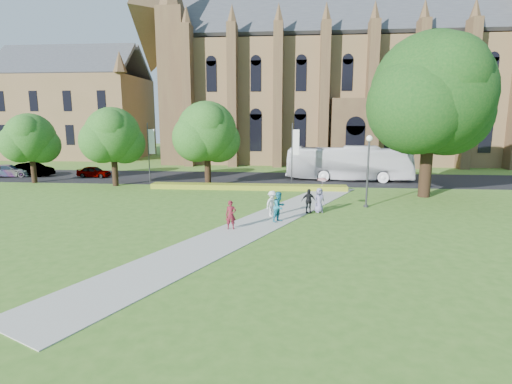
# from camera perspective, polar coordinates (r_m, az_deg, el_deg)

# --- Properties ---
(ground) EXTENTS (160.00, 160.00, 0.00)m
(ground) POSITION_cam_1_polar(r_m,az_deg,el_deg) (23.75, 0.09, -5.20)
(ground) COLOR #3C6D20
(ground) RESTS_ON ground
(road) EXTENTS (160.00, 10.00, 0.02)m
(road) POSITION_cam_1_polar(r_m,az_deg,el_deg) (43.30, 2.47, 1.93)
(road) COLOR black
(road) RESTS_ON ground
(footpath) EXTENTS (15.58, 28.54, 0.04)m
(footpath) POSITION_cam_1_polar(r_m,az_deg,el_deg) (24.70, 0.30, -4.54)
(footpath) COLOR #B2B2A8
(footpath) RESTS_ON ground
(flower_hedge) EXTENTS (18.00, 1.40, 0.45)m
(flower_hedge) POSITION_cam_1_polar(r_m,az_deg,el_deg) (36.73, -1.17, 0.75)
(flower_hedge) COLOR gold
(flower_hedge) RESTS_ON ground
(cathedral) EXTENTS (52.60, 18.25, 28.00)m
(cathedral) POSITION_cam_1_polar(r_m,az_deg,el_deg) (63.35, 12.94, 16.14)
(cathedral) COLOR brown
(cathedral) RESTS_ON ground
(building_west) EXTENTS (22.00, 14.00, 18.30)m
(building_west) POSITION_cam_1_polar(r_m,az_deg,el_deg) (74.19, -24.37, 11.69)
(building_west) COLOR brown
(building_west) RESTS_ON ground
(streetlamp) EXTENTS (0.44, 0.44, 5.24)m
(streetlamp) POSITION_cam_1_polar(r_m,az_deg,el_deg) (29.94, 15.74, 4.09)
(streetlamp) COLOR #38383D
(streetlamp) RESTS_ON ground
(large_tree) EXTENTS (9.60, 9.60, 13.20)m
(large_tree) POSITION_cam_1_polar(r_m,az_deg,el_deg) (35.56, 23.78, 12.74)
(large_tree) COLOR #332114
(large_tree) RESTS_ON ground
(street_tree_0) EXTENTS (5.20, 5.20, 7.50)m
(street_tree_0) POSITION_cam_1_polar(r_m,az_deg,el_deg) (40.57, -19.80, 7.67)
(street_tree_0) COLOR #332114
(street_tree_0) RESTS_ON ground
(street_tree_1) EXTENTS (5.60, 5.60, 8.05)m
(street_tree_1) POSITION_cam_1_polar(r_m,az_deg,el_deg) (38.16, -7.02, 8.58)
(street_tree_1) COLOR #332114
(street_tree_1) RESTS_ON ground
(street_tree_2) EXTENTS (4.80, 4.80, 6.95)m
(street_tree_2) POSITION_cam_1_polar(r_m,az_deg,el_deg) (45.93, -29.54, 6.75)
(street_tree_2) COLOR #332114
(street_tree_2) RESTS_ON ground
(banner_pole_0) EXTENTS (0.70, 0.10, 6.00)m
(banner_pole_0) POSITION_cam_1_polar(r_m,az_deg,el_deg) (38.10, 5.35, 5.85)
(banner_pole_0) COLOR #38383D
(banner_pole_0) RESTS_ON ground
(banner_pole_1) EXTENTS (0.70, 0.10, 6.00)m
(banner_pole_1) POSITION_cam_1_polar(r_m,az_deg,el_deg) (40.57, -14.95, 5.82)
(banner_pole_1) COLOR #38383D
(banner_pole_1) RESTS_ON ground
(tour_coach) EXTENTS (13.12, 4.06, 3.60)m
(tour_coach) POSITION_cam_1_polar(r_m,az_deg,el_deg) (42.93, 13.06, 4.03)
(tour_coach) COLOR white
(tour_coach) RESTS_ON road
(car_0) EXTENTS (3.69, 1.65, 1.23)m
(car_0) POSITION_cam_1_polar(r_m,az_deg,el_deg) (47.59, -22.15, 2.70)
(car_0) COLOR gray
(car_0) RESTS_ON road
(car_1) EXTENTS (4.73, 2.11, 1.51)m
(car_1) POSITION_cam_1_polar(r_m,az_deg,el_deg) (51.61, -29.25, 2.84)
(car_1) COLOR gray
(car_1) RESTS_ON road
(car_2) EXTENTS (4.97, 3.17, 1.34)m
(car_2) POSITION_cam_1_polar(r_m,az_deg,el_deg) (52.29, -31.81, 2.59)
(car_2) COLOR gray
(car_2) RESTS_ON road
(pedestrian_0) EXTENTS (0.67, 0.50, 1.69)m
(pedestrian_0) POSITION_cam_1_polar(r_m,az_deg,el_deg) (23.29, -3.62, -3.29)
(pedestrian_0) COLOR maroon
(pedestrian_0) RESTS_ON footpath
(pedestrian_1) EXTENTS (1.13, 1.17, 1.90)m
(pedestrian_1) POSITION_cam_1_polar(r_m,az_deg,el_deg) (24.94, 3.32, -2.12)
(pedestrian_1) COLOR teal
(pedestrian_1) RESTS_ON footpath
(pedestrian_2) EXTENTS (1.18, 1.25, 1.70)m
(pedestrian_2) POSITION_cam_1_polar(r_m,az_deg,el_deg) (26.35, 2.33, -1.65)
(pedestrian_2) COLOR silver
(pedestrian_2) RESTS_ON footpath
(pedestrian_3) EXTENTS (1.04, 0.58, 1.67)m
(pedestrian_3) POSITION_cam_1_polar(r_m,az_deg,el_deg) (27.46, 7.50, -1.27)
(pedestrian_3) COLOR black
(pedestrian_3) RESTS_ON footpath
(pedestrian_4) EXTENTS (0.99, 0.88, 1.70)m
(pedestrian_4) POSITION_cam_1_polar(r_m,az_deg,el_deg) (27.75, 9.03, -1.16)
(pedestrian_4) COLOR slate
(pedestrian_4) RESTS_ON footpath
(parasol) EXTENTS (0.73, 0.73, 0.61)m
(parasol) POSITION_cam_1_polar(r_m,az_deg,el_deg) (27.65, 9.46, 1.22)
(parasol) COLOR #CA8E99
(parasol) RESTS_ON pedestrian_4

